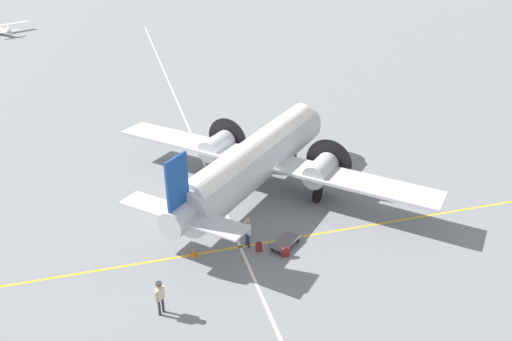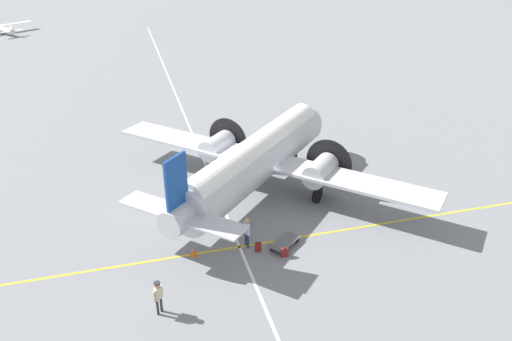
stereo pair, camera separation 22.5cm
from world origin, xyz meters
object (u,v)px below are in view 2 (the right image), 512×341
at_px(airliner_main, 260,156).
at_px(suitcase_near_door, 284,252).
at_px(crew_foreground, 158,294).
at_px(suitcase_upright_spare, 258,247).
at_px(passenger_boarding, 247,229).
at_px(traffic_cone, 193,252).
at_px(light_aircraft_distant, 0,28).
at_px(baggage_cart, 284,242).

relative_size(airliner_main, suitcase_near_door, 32.87).
distance_m(crew_foreground, suitcase_upright_spare, 6.77).
bearing_deg(passenger_boarding, traffic_cone, 80.40).
height_order(passenger_boarding, light_aircraft_distant, light_aircraft_distant).
relative_size(passenger_boarding, light_aircraft_distant, 0.19).
xyz_separation_m(airliner_main, traffic_cone, (-5.48, -5.95, -2.42)).
relative_size(airliner_main, light_aircraft_distant, 1.96).
xyz_separation_m(crew_foreground, suitcase_upright_spare, (5.76, 3.46, -0.86)).
xyz_separation_m(suitcase_near_door, baggage_cart, (0.30, 0.90, 0.01)).
relative_size(suitcase_upright_spare, traffic_cone, 1.23).
relative_size(suitcase_near_door, light_aircraft_distant, 0.06).
xyz_separation_m(suitcase_upright_spare, light_aircraft_distant, (-24.02, 67.17, 0.58)).
xyz_separation_m(passenger_boarding, light_aircraft_distant, (-23.54, 66.53, -0.28)).
height_order(crew_foreground, light_aircraft_distant, light_aircraft_distant).
xyz_separation_m(suitcase_near_door, traffic_cone, (-4.82, 1.43, -0.04)).
bearing_deg(suitcase_near_door, crew_foreground, -159.63).
xyz_separation_m(baggage_cart, traffic_cone, (-5.12, 0.52, -0.05)).
distance_m(baggage_cart, traffic_cone, 5.15).
bearing_deg(baggage_cart, suitcase_upright_spare, 142.67).
bearing_deg(suitcase_upright_spare, passenger_boarding, 126.75).
bearing_deg(crew_foreground, baggage_cart, -18.00).
distance_m(airliner_main, passenger_boarding, 6.53).
height_order(passenger_boarding, baggage_cart, passenger_boarding).
height_order(baggage_cart, light_aircraft_distant, light_aircraft_distant).
distance_m(light_aircraft_distant, traffic_cone, 69.67).
xyz_separation_m(passenger_boarding, baggage_cart, (2.04, -0.59, -0.86)).
bearing_deg(traffic_cone, airliner_main, 47.34).
height_order(airliner_main, passenger_boarding, airliner_main).
relative_size(suitcase_near_door, suitcase_upright_spare, 0.96).
bearing_deg(suitcase_upright_spare, baggage_cart, 1.69).
xyz_separation_m(suitcase_near_door, suitcase_upright_spare, (-1.26, 0.85, 0.01)).
relative_size(suitcase_upright_spare, baggage_cart, 0.28).
height_order(crew_foreground, suitcase_upright_spare, crew_foreground).
xyz_separation_m(passenger_boarding, traffic_cone, (-3.08, -0.07, -0.91)).
bearing_deg(traffic_cone, light_aircraft_distant, 107.08).
relative_size(airliner_main, crew_foreground, 10.31).
xyz_separation_m(airliner_main, crew_foreground, (-7.68, -9.98, -1.51)).
relative_size(crew_foreground, traffic_cone, 3.77).
relative_size(baggage_cart, light_aircraft_distant, 0.22).
relative_size(suitcase_near_door, baggage_cart, 0.27).
xyz_separation_m(airliner_main, light_aircraft_distant, (-25.95, 60.65, -1.79)).
distance_m(passenger_boarding, baggage_cart, 2.29).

